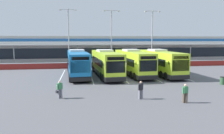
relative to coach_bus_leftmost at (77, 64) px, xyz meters
name	(u,v)px	position (x,y,z in m)	size (l,w,h in m)	color
ground_plane	(128,83)	(6.13, -6.15, -1.79)	(200.00, 200.00, 0.00)	#56565B
terminal_building	(104,49)	(6.13, 20.75, 1.23)	(70.00, 13.00, 6.00)	silver
red_barrier_wall	(111,65)	(6.13, 8.35, -1.23)	(60.00, 0.40, 1.10)	maroon
coach_bus_leftmost	(77,64)	(0.00, 0.00, 0.00)	(3.60, 12.30, 3.78)	#1972B7
coach_bus_left_centre	(106,64)	(4.08, -0.73, 0.00)	(3.60, 12.30, 3.78)	#B7DB2D
coach_bus_centre	(133,63)	(8.21, -0.16, 0.00)	(3.60, 12.30, 3.78)	#B7DB2D
coach_bus_right_centre	(160,63)	(12.26, -0.54, 0.00)	(3.60, 12.30, 3.78)	#B7DB2D
bay_stripe_far_west	(62,76)	(-2.27, -0.15, -1.78)	(0.14, 13.00, 0.01)	silver
bay_stripe_west	(91,76)	(1.93, -0.15, -1.78)	(0.14, 13.00, 0.01)	silver
bay_stripe_mid_west	(119,75)	(6.13, -0.15, -1.78)	(0.14, 13.00, 0.01)	silver
bay_stripe_centre	(146,74)	(10.33, -0.15, -1.78)	(0.14, 13.00, 0.01)	silver
bay_stripe_mid_east	(172,74)	(14.53, -0.15, -1.78)	(0.14, 13.00, 0.01)	silver
pedestrian_with_handbag	(60,89)	(-1.47, -11.96, -0.93)	(0.62, 0.50, 1.62)	slate
pedestrian_in_dark_coat	(141,89)	(5.63, -13.27, -0.91)	(0.52, 0.35, 1.62)	slate
pedestrian_child	(185,93)	(8.96, -14.93, -0.91)	(0.54, 0.29, 1.62)	#4C4238
lamp_post_west	(69,34)	(-1.67, 10.60, 4.50)	(3.24, 0.28, 11.00)	#9E9EA3
lamp_post_centre	(111,34)	(6.60, 10.77, 4.50)	(3.24, 0.28, 11.00)	#9E9EA3
lamp_post_east	(152,34)	(14.78, 10.38, 4.50)	(3.24, 0.28, 11.00)	#9E9EA3
litter_bin	(222,81)	(16.85, -8.74, -1.32)	(0.54, 0.54, 0.93)	#2D5133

